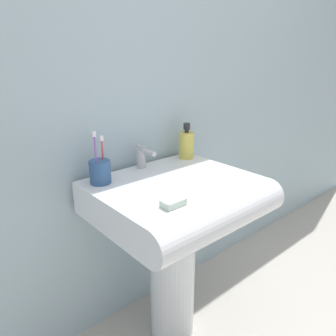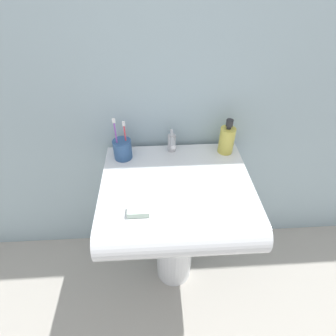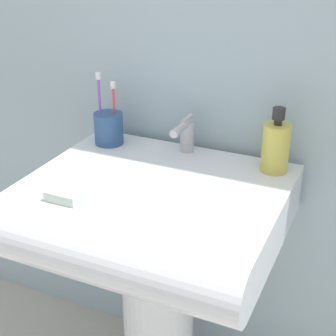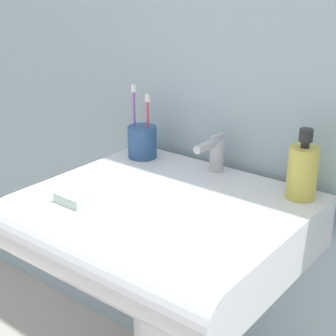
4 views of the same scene
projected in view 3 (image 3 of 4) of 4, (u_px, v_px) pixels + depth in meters
name	position (u px, v px, depth m)	size (l,w,h in m)	color
sink_pedestal	(158.00, 321.00, 1.48)	(0.20, 0.20, 0.63)	white
sink_basin	(148.00, 214.00, 1.27)	(0.63, 0.56, 0.13)	white
faucet	(185.00, 134.00, 1.42)	(0.04, 0.12, 0.10)	#B7B7BC
toothbrush_cup	(109.00, 128.00, 1.48)	(0.08, 0.08, 0.21)	#2D5184
soap_bottle	(276.00, 146.00, 1.31)	(0.07, 0.07, 0.17)	gold
bar_soap	(64.00, 196.00, 1.19)	(0.08, 0.05, 0.02)	silver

